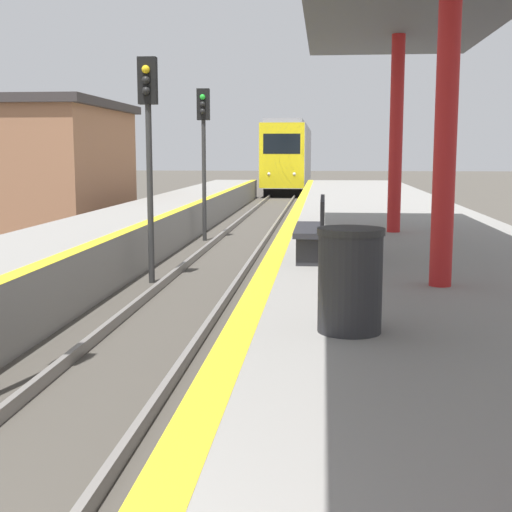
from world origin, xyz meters
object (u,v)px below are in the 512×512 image
signal_mid (148,127)px  signal_far (204,135)px  bench (314,226)px  train (289,157)px  trash_bin (350,280)px

signal_mid → signal_far: bearing=90.7°
signal_far → bench: signal_far is taller
bench → train: bearing=93.3°
bench → trash_bin: bearing=-85.1°
signal_mid → bench: size_ratio=2.47×
train → trash_bin: train is taller
signal_mid → trash_bin: size_ratio=4.74×
train → bench: bearing=-86.7°
signal_mid → trash_bin: bearing=-64.2°
train → signal_mid: (-1.04, -35.83, 0.80)m
train → bench: size_ratio=10.38×
train → bench: train is taller
train → signal_far: bearing=-92.2°
signal_mid → bench: 4.86m
train → signal_far: (-1.13, -28.88, 0.80)m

